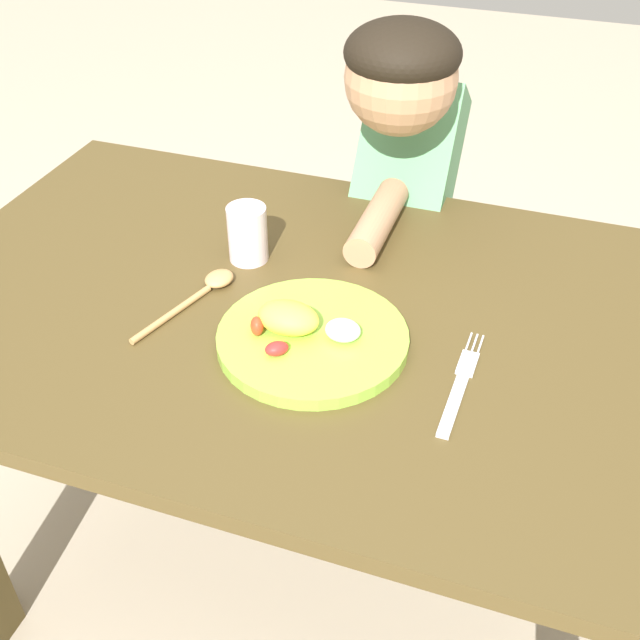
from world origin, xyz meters
TOP-DOWN VIEW (x-y plane):
  - ground_plane at (0.00, 0.00)m, footprint 8.00×8.00m
  - dining_table at (0.00, 0.00)m, footprint 1.24×0.80m
  - plate at (0.04, -0.08)m, footprint 0.27×0.27m
  - fork at (0.26, -0.11)m, footprint 0.03×0.21m
  - spoon at (-0.16, -0.02)m, footprint 0.09×0.21m
  - drinking_cup at (-0.13, 0.09)m, footprint 0.06×0.06m
  - person at (0.05, 0.44)m, footprint 0.19×0.48m

SIDE VIEW (x-z plane):
  - ground_plane at x=0.00m, z-range 0.00..0.00m
  - dining_table at x=0.00m, z-range 0.21..0.91m
  - person at x=0.05m, z-range 0.07..1.09m
  - fork at x=0.26m, z-range 0.69..0.70m
  - spoon at x=-0.16m, z-range 0.69..0.71m
  - plate at x=0.04m, z-range 0.67..0.74m
  - drinking_cup at x=-0.13m, z-range 0.69..0.79m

